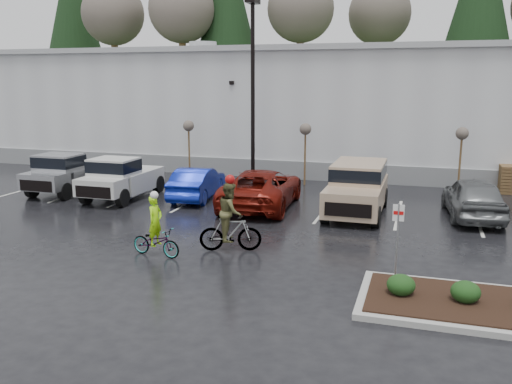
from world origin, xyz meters
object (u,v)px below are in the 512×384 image
(pickup_silver, at_px, (72,172))
(cyclist_hivis, at_px, (156,236))
(sapling_east, at_px, (462,137))
(car_red, at_px, (262,188))
(cyclist_olive, at_px, (230,224))
(car_blue, at_px, (197,183))
(car_grey, at_px, (473,197))
(sapling_mid, at_px, (305,132))
(suv_tan, at_px, (357,189))
(fire_lane_sign, at_px, (397,233))
(lamppost, at_px, (253,73))
(pickup_white, at_px, (125,176))
(sapling_west, at_px, (189,129))

(pickup_silver, distance_m, cyclist_hivis, 11.53)
(sapling_east, height_order, pickup_silver, sapling_east)
(sapling_east, xyz_separation_m, car_red, (-8.21, -5.36, -1.91))
(cyclist_olive, bearing_deg, car_red, -10.27)
(cyclist_hivis, bearing_deg, cyclist_olive, -51.44)
(car_blue, xyz_separation_m, cyclist_hivis, (2.08, -8.02, -0.08))
(car_grey, xyz_separation_m, cyclist_hivis, (-9.75, -8.01, -0.18))
(sapling_mid, bearing_deg, suv_tan, -58.45)
(fire_lane_sign, height_order, car_red, fire_lane_sign)
(lamppost, relative_size, sapling_east, 2.88)
(suv_tan, height_order, car_grey, suv_tan)
(fire_lane_sign, bearing_deg, car_grey, 72.81)
(sapling_mid, relative_size, fire_lane_sign, 1.45)
(cyclist_hivis, height_order, cyclist_olive, cyclist_olive)
(fire_lane_sign, bearing_deg, pickup_white, 149.57)
(car_blue, distance_m, suv_tan, 7.39)
(pickup_silver, height_order, suv_tan, suv_tan)
(cyclist_hivis, bearing_deg, lamppost, 11.28)
(sapling_mid, relative_size, pickup_white, 0.62)
(pickup_silver, relative_size, car_red, 0.88)
(car_red, relative_size, suv_tan, 1.15)
(lamppost, xyz_separation_m, pickup_white, (-4.82, -4.39, -4.71))
(sapling_mid, relative_size, car_red, 0.54)
(lamppost, bearing_deg, sapling_west, 165.96)
(suv_tan, relative_size, car_grey, 1.05)
(car_grey, bearing_deg, lamppost, -25.05)
(lamppost, height_order, sapling_mid, lamppost)
(lamppost, xyz_separation_m, fire_lane_sign, (7.80, -11.80, -4.28))
(car_grey, bearing_deg, fire_lane_sign, 67.33)
(car_blue, bearing_deg, lamppost, -118.68)
(car_grey, distance_m, cyclist_hivis, 12.62)
(pickup_white, xyz_separation_m, cyclist_hivis, (5.38, -7.29, -0.33))
(sapling_mid, bearing_deg, cyclist_olive, -89.51)
(sapling_east, relative_size, car_blue, 0.72)
(lamppost, distance_m, suv_tan, 8.68)
(car_blue, relative_size, suv_tan, 0.87)
(pickup_white, bearing_deg, car_red, 0.24)
(pickup_white, distance_m, car_grey, 15.15)
(sapling_mid, height_order, cyclist_olive, sapling_mid)
(pickup_silver, relative_size, pickup_white, 1.00)
(sapling_west, xyz_separation_m, fire_lane_sign, (11.80, -12.80, -1.32))
(car_blue, xyz_separation_m, car_grey, (11.83, -0.01, 0.10))
(sapling_west, xyz_separation_m, cyclist_olive, (6.60, -11.50, -1.83))
(sapling_east, bearing_deg, pickup_silver, -164.55)
(suv_tan, bearing_deg, car_grey, 9.72)
(sapling_east, xyz_separation_m, pickup_white, (-14.82, -5.39, -1.75))
(sapling_west, bearing_deg, sapling_mid, 0.00)
(car_red, distance_m, suv_tan, 4.06)
(sapling_mid, height_order, suv_tan, sapling_mid)
(fire_lane_sign, height_order, cyclist_olive, cyclist_olive)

